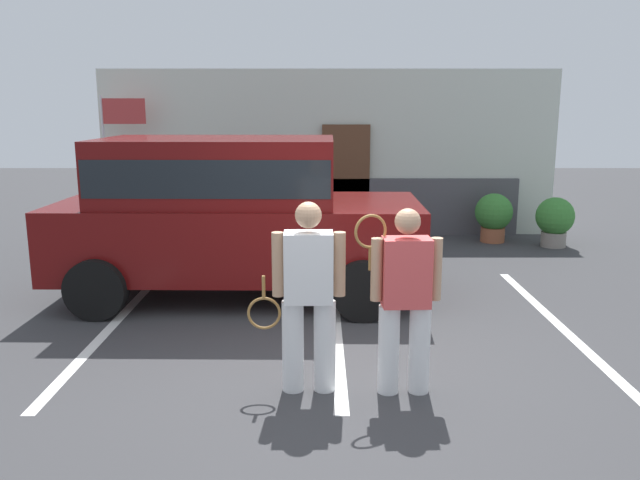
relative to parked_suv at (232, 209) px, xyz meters
The scene contains 11 objects.
ground_plane 3.16m from the parked_suv, 63.62° to the right, with size 40.00×40.00×0.00m, color #38383A.
parking_stripe_0 2.02m from the parked_suv, 136.84° to the right, with size 0.12×4.40×0.01m, color silver.
parking_stripe_1 2.09m from the parked_suv, 40.66° to the right, with size 0.12×4.40×0.01m, color silver.
parking_stripe_2 4.19m from the parked_suv, 16.41° to the right, with size 0.12×4.40×0.01m, color silver.
house_frontage 4.41m from the parked_suv, 72.66° to the left, with size 8.60×0.40×3.11m.
parked_suv is the anchor object (origin of this frame).
tennis_player_man 3.04m from the parked_suv, 69.86° to the right, with size 0.88×0.26×1.67m.
tennis_player_woman 3.44m from the parked_suv, 57.06° to the right, with size 0.75×0.27×1.62m.
potted_plant_by_porch 5.51m from the parked_suv, 38.17° to the left, with size 0.67×0.67×0.89m.
potted_plant_secondary 6.09m from the parked_suv, 29.44° to the left, with size 0.67×0.67×0.88m.
flag_pole 4.47m from the parked_suv, 125.48° to the left, with size 0.80×0.07×2.62m.
Camera 1 is at (-0.16, -5.43, 2.45)m, focal length 35.89 mm.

